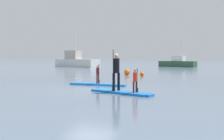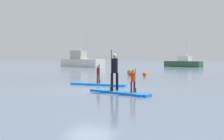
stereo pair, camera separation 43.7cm
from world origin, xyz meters
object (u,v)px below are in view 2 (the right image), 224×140
at_px(mooring_buoy_near, 145,74).
at_px(mooring_buoy_mid, 130,72).
at_px(paddleboard_near, 98,84).
at_px(paddler_child_solo, 98,73).
at_px(paddleboard_far, 120,92).
at_px(fishing_boat_white_large, 81,61).
at_px(paddler_child_front, 133,80).
at_px(paddler_adult, 114,69).
at_px(motor_boat_small_navy, 183,63).

bearing_deg(mooring_buoy_near, mooring_buoy_mid, 157.15).
height_order(paddleboard_near, paddler_child_solo, paddler_child_solo).
distance_m(paddleboard_far, fishing_boat_white_large, 32.22).
bearing_deg(paddleboard_near, paddler_child_front, -41.06).
bearing_deg(mooring_buoy_mid, fishing_boat_white_large, 134.45).
distance_m(paddleboard_near, paddler_adult, 3.64).
xyz_separation_m(paddler_adult, motor_boat_small_navy, (-3.35, 33.58, -0.43)).
height_order(paddler_child_solo, fishing_boat_white_large, fishing_boat_white_large).
relative_size(paddler_adult, fishing_boat_white_large, 0.21).
bearing_deg(fishing_boat_white_large, motor_boat_small_navy, 26.23).
bearing_deg(paddler_adult, fishing_boat_white_large, 125.08).
relative_size(paddler_adult, mooring_buoy_mid, 3.54).
height_order(paddleboard_near, motor_boat_small_navy, motor_boat_small_navy).
bearing_deg(mooring_buoy_mid, paddler_child_front, -67.47).
relative_size(paddler_child_solo, mooring_buoy_near, 2.99).
distance_m(paddleboard_near, paddleboard_far, 3.75).
xyz_separation_m(paddler_child_solo, paddleboard_far, (2.59, -2.72, -0.65)).
bearing_deg(paddler_adult, paddleboard_near, 131.23).
height_order(paddler_child_solo, mooring_buoy_mid, paddler_child_solo).
height_order(fishing_boat_white_large, mooring_buoy_mid, fishing_boat_white_large).
relative_size(paddleboard_far, paddler_child_front, 3.07).
height_order(paddleboard_far, mooring_buoy_near, mooring_buoy_near).
relative_size(paddleboard_near, fishing_boat_white_large, 0.38).
xyz_separation_m(paddleboard_near, fishing_boat_white_large, (-16.08, 23.55, 0.86)).
distance_m(paddleboard_near, fishing_boat_white_large, 28.52).
distance_m(paddler_child_front, motor_boat_small_navy, 34.13).
height_order(paddleboard_near, mooring_buoy_near, mooring_buoy_near).
bearing_deg(fishing_boat_white_large, mooring_buoy_near, -43.83).
distance_m(paddler_child_solo, mooring_buoy_mid, 8.77).
bearing_deg(fishing_boat_white_large, paddleboard_near, -55.68).
bearing_deg(mooring_buoy_near, motor_boat_small_navy, 92.99).
distance_m(paddleboard_far, paddler_child_front, 0.98).
bearing_deg(motor_boat_small_navy, paddleboard_far, -83.83).
bearing_deg(paddler_child_front, paddler_child_solo, 138.76).
height_order(paddleboard_near, paddler_child_front, paddler_child_front).
bearing_deg(paddleboard_far, mooring_buoy_near, 102.87).
relative_size(paddler_child_solo, paddler_child_front, 1.08).
bearing_deg(fishing_boat_white_large, paddler_child_solo, -55.65).
xyz_separation_m(paddler_child_solo, fishing_boat_white_large, (-16.08, 23.53, 0.20)).
distance_m(paddler_adult, fishing_boat_white_large, 31.98).
bearing_deg(motor_boat_small_navy, fishing_boat_white_large, -153.77).
bearing_deg(paddler_adult, mooring_buoy_near, 101.45).
distance_m(paddler_child_solo, paddleboard_far, 3.81).
height_order(paddler_adult, fishing_boat_white_large, fishing_boat_white_large).
xyz_separation_m(paddler_child_front, mooring_buoy_near, (-3.17, 10.86, -0.48)).
bearing_deg(paddleboard_far, fishing_boat_white_large, 125.42).
xyz_separation_m(fishing_boat_white_large, mooring_buoy_mid, (14.61, -14.90, -0.64)).
bearing_deg(paddler_child_solo, paddleboard_near, -116.64).
xyz_separation_m(paddler_child_solo, paddler_adult, (2.30, -2.64, 0.38)).
distance_m(paddleboard_far, mooring_buoy_near, 10.94).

